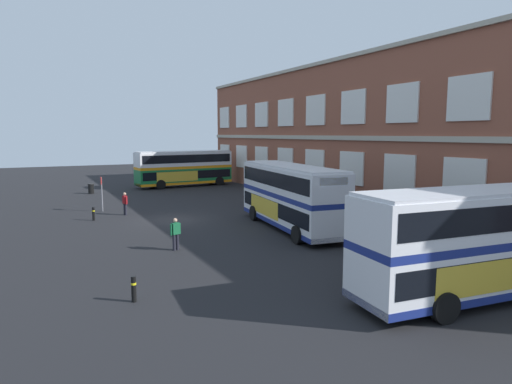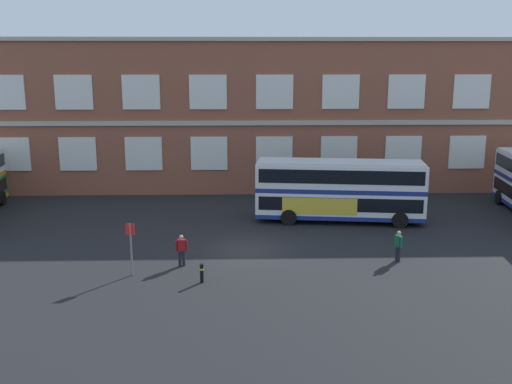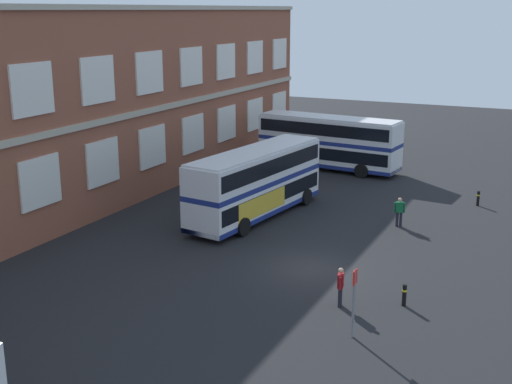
{
  "view_description": "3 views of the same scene",
  "coord_description": "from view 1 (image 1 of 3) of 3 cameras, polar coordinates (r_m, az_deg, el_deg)",
  "views": [
    {
      "loc": [
        30.17,
        -8.72,
        6.05
      ],
      "look_at": [
        4.27,
        4.48,
        2.22
      ],
      "focal_mm": 31.1,
      "sensor_mm": 36.0,
      "label": 1
    },
    {
      "loc": [
        -0.38,
        -32.63,
        10.84
      ],
      "look_at": [
        0.64,
        2.82,
        2.74
      ],
      "focal_mm": 42.04,
      "sensor_mm": 36.0,
      "label": 2
    },
    {
      "loc": [
        -28.09,
        -10.52,
        11.94
      ],
      "look_at": [
        -0.43,
        2.7,
        3.57
      ],
      "focal_mm": 47.05,
      "sensor_mm": 36.0,
      "label": 3
    }
  ],
  "objects": [
    {
      "name": "ground_plane",
      "position": [
        32.59,
        -7.33,
        -3.25
      ],
      "size": [
        120.0,
        120.0,
        0.0
      ],
      "primitive_type": "plane",
      "color": "black"
    },
    {
      "name": "brick_terminal_building",
      "position": [
        38.53,
        16.98,
        7.05
      ],
      "size": [
        56.31,
        8.19,
        12.21
      ],
      "color": "brown",
      "rests_on": "ground"
    },
    {
      "name": "double_decker_near",
      "position": [
        51.71,
        -9.21,
        3.09
      ],
      "size": [
        3.51,
        11.17,
        4.07
      ],
      "color": "#197038",
      "rests_on": "ground"
    },
    {
      "name": "double_decker_middle",
      "position": [
        28.28,
        4.4,
        -0.43
      ],
      "size": [
        11.23,
        3.93,
        4.07
      ],
      "color": "silver",
      "rests_on": "ground"
    },
    {
      "name": "double_decker_far",
      "position": [
        18.57,
        27.94,
        -5.5
      ],
      "size": [
        3.68,
        11.2,
        4.07
      ],
      "color": "silver",
      "rests_on": "ground"
    },
    {
      "name": "waiting_passenger",
      "position": [
        23.54,
        -10.32,
        -5.17
      ],
      "size": [
        0.35,
        0.63,
        1.7
      ],
      "color": "black",
      "rests_on": "ground"
    },
    {
      "name": "second_passenger",
      "position": [
        34.53,
        -16.51,
        -1.32
      ],
      "size": [
        0.64,
        0.32,
        1.7
      ],
      "color": "black",
      "rests_on": "ground"
    },
    {
      "name": "bus_stand_flag",
      "position": [
        36.57,
        -19.24,
        0.16
      ],
      "size": [
        0.44,
        0.1,
        2.7
      ],
      "color": "slate",
      "rests_on": "ground"
    },
    {
      "name": "station_litter_bin",
      "position": [
        47.94,
        -20.46,
        0.42
      ],
      "size": [
        0.6,
        0.6,
        1.03
      ],
      "color": "black",
      "rests_on": "ground"
    },
    {
      "name": "safety_bollard_west",
      "position": [
        33.09,
        -20.17,
        -2.62
      ],
      "size": [
        0.19,
        0.19,
        0.95
      ],
      "color": "black",
      "rests_on": "ground"
    },
    {
      "name": "safety_bollard_east",
      "position": [
        16.96,
        -15.45,
        -11.9
      ],
      "size": [
        0.19,
        0.19,
        0.95
      ],
      "color": "black",
      "rests_on": "ground"
    }
  ]
}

